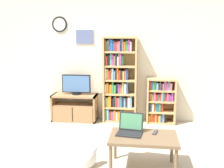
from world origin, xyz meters
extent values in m
cube|color=beige|center=(0.00, 2.32, 1.30)|extent=(5.91, 0.06, 2.60)
torus|color=black|center=(-1.17, 2.28, 1.99)|extent=(0.32, 0.03, 0.32)
cylinder|color=white|center=(-1.17, 2.28, 1.99)|extent=(0.26, 0.02, 0.26)
cube|color=silver|center=(-0.65, 2.28, 1.73)|extent=(0.40, 0.01, 0.31)
cube|color=slate|center=(-0.65, 2.28, 1.73)|extent=(0.36, 0.02, 0.28)
cube|color=#9E754C|center=(-1.28, 2.07, 0.28)|extent=(0.04, 0.40, 0.55)
cube|color=#9E754C|center=(-0.39, 2.07, 0.28)|extent=(0.04, 0.40, 0.55)
cube|color=#9E754C|center=(-0.84, 2.07, 0.53)|extent=(0.92, 0.40, 0.04)
cube|color=#9E754C|center=(-0.84, 2.07, 0.02)|extent=(0.92, 0.40, 0.04)
cube|color=#9E754C|center=(-0.84, 2.07, 0.33)|extent=(0.85, 0.37, 0.04)
cube|color=#9E754C|center=(-1.05, 1.88, 0.18)|extent=(0.41, 0.02, 0.30)
cube|color=#9E754C|center=(-0.62, 1.88, 0.18)|extent=(0.41, 0.02, 0.30)
cylinder|color=black|center=(-0.80, 2.09, 0.57)|extent=(0.18, 0.18, 0.04)
cube|color=black|center=(-0.80, 2.09, 0.78)|extent=(0.59, 0.05, 0.37)
cube|color=#4770A8|center=(-0.80, 2.07, 0.78)|extent=(0.56, 0.01, 0.34)
cube|color=tan|center=(-0.21, 2.12, 0.87)|extent=(0.04, 0.30, 1.74)
cube|color=tan|center=(0.43, 2.12, 0.87)|extent=(0.04, 0.30, 1.74)
cube|color=tan|center=(0.11, 2.26, 0.87)|extent=(0.68, 0.02, 1.74)
cube|color=tan|center=(0.11, 2.12, 0.02)|extent=(0.61, 0.26, 0.04)
cube|color=tan|center=(0.11, 2.12, 0.30)|extent=(0.61, 0.26, 0.04)
cube|color=tan|center=(0.11, 2.12, 0.59)|extent=(0.61, 0.26, 0.04)
cube|color=tan|center=(0.11, 2.12, 0.87)|extent=(0.61, 0.26, 0.04)
cube|color=tan|center=(0.11, 2.12, 1.15)|extent=(0.61, 0.26, 0.04)
cube|color=tan|center=(0.11, 2.12, 1.44)|extent=(0.61, 0.26, 0.04)
cube|color=tan|center=(0.11, 2.12, 1.72)|extent=(0.61, 0.26, 0.04)
cube|color=#388947|center=(-0.17, 2.13, 0.15)|extent=(0.04, 0.23, 0.22)
cube|color=#759EB7|center=(-0.13, 2.13, 0.15)|extent=(0.04, 0.24, 0.24)
cube|color=#9E4293|center=(-0.10, 2.13, 0.13)|extent=(0.03, 0.22, 0.18)
cube|color=orange|center=(-0.07, 2.14, 0.14)|extent=(0.02, 0.20, 0.20)
cube|color=#9E4293|center=(-0.05, 2.13, 0.13)|extent=(0.03, 0.23, 0.18)
cube|color=#93704C|center=(-0.01, 2.13, 0.14)|extent=(0.03, 0.24, 0.20)
cube|color=orange|center=(0.02, 2.13, 0.15)|extent=(0.02, 0.24, 0.22)
cube|color=white|center=(0.05, 2.13, 0.13)|extent=(0.04, 0.22, 0.18)
cube|color=orange|center=(0.09, 2.13, 0.14)|extent=(0.04, 0.24, 0.20)
cube|color=#759EB7|center=(0.13, 2.13, 0.15)|extent=(0.02, 0.23, 0.22)
cube|color=#759EB7|center=(0.16, 2.14, 0.14)|extent=(0.02, 0.20, 0.20)
cube|color=#759EB7|center=(-0.18, 2.14, 0.42)|extent=(0.03, 0.19, 0.20)
cube|color=gold|center=(-0.15, 2.13, 0.41)|extent=(0.03, 0.22, 0.19)
cube|color=gold|center=(-0.12, 2.14, 0.43)|extent=(0.02, 0.20, 0.21)
cube|color=orange|center=(-0.09, 2.13, 0.43)|extent=(0.04, 0.23, 0.22)
cube|color=#232328|center=(-0.05, 2.14, 0.41)|extent=(0.04, 0.19, 0.18)
cube|color=#232328|center=(-0.01, 2.13, 0.43)|extent=(0.03, 0.23, 0.22)
cube|color=#5B9389|center=(0.02, 2.14, 0.43)|extent=(0.03, 0.20, 0.22)
cube|color=red|center=(0.05, 2.13, 0.42)|extent=(0.04, 0.24, 0.20)
cube|color=#B75B70|center=(0.09, 2.13, 0.42)|extent=(0.03, 0.23, 0.20)
cube|color=#5B9389|center=(0.12, 2.13, 0.43)|extent=(0.03, 0.22, 0.23)
cube|color=#2856A8|center=(0.15, 2.13, 0.43)|extent=(0.03, 0.22, 0.22)
cube|color=#232328|center=(0.18, 2.14, 0.43)|extent=(0.02, 0.21, 0.22)
cube|color=#759EB7|center=(0.21, 2.14, 0.42)|extent=(0.04, 0.20, 0.19)
cube|color=#232328|center=(0.25, 2.13, 0.42)|extent=(0.04, 0.21, 0.20)
cube|color=white|center=(0.29, 2.13, 0.42)|extent=(0.04, 0.23, 0.21)
cube|color=#759EB7|center=(0.34, 2.13, 0.44)|extent=(0.04, 0.22, 0.23)
cube|color=white|center=(-0.18, 2.13, 0.69)|extent=(0.02, 0.23, 0.18)
cube|color=orange|center=(-0.15, 2.13, 0.71)|extent=(0.04, 0.22, 0.21)
cube|color=orange|center=(-0.11, 2.14, 0.69)|extent=(0.03, 0.19, 0.18)
cube|color=orange|center=(-0.07, 2.13, 0.70)|extent=(0.03, 0.22, 0.19)
cube|color=#388947|center=(-0.03, 2.13, 0.72)|extent=(0.03, 0.22, 0.23)
cube|color=#388947|center=(0.01, 2.13, 0.69)|extent=(0.04, 0.24, 0.17)
cube|color=#232328|center=(0.05, 2.14, 0.70)|extent=(0.03, 0.19, 0.20)
cube|color=#9E4293|center=(0.08, 2.14, 0.70)|extent=(0.03, 0.20, 0.19)
cube|color=#B75B70|center=(0.11, 2.14, 0.69)|extent=(0.02, 0.19, 0.18)
cube|color=#93704C|center=(0.14, 2.14, 0.70)|extent=(0.02, 0.19, 0.19)
cube|color=gold|center=(0.16, 2.14, 0.72)|extent=(0.02, 0.20, 0.23)
cube|color=#5B9389|center=(0.19, 2.13, 0.72)|extent=(0.02, 0.22, 0.23)
cube|color=white|center=(0.22, 2.13, 0.71)|extent=(0.04, 0.23, 0.21)
cube|color=#2856A8|center=(0.26, 2.13, 0.72)|extent=(0.03, 0.21, 0.24)
cube|color=white|center=(-0.18, 2.13, 1.00)|extent=(0.03, 0.21, 0.23)
cube|color=gold|center=(-0.14, 2.14, 0.99)|extent=(0.04, 0.19, 0.20)
cube|color=red|center=(-0.10, 2.13, 0.98)|extent=(0.04, 0.22, 0.18)
cube|color=#93704C|center=(-0.06, 2.14, 0.99)|extent=(0.03, 0.20, 0.21)
cube|color=#759EB7|center=(-0.03, 2.13, 1.00)|extent=(0.03, 0.24, 0.23)
cube|color=#759EB7|center=(0.00, 2.13, 0.98)|extent=(0.02, 0.23, 0.18)
cube|color=#232328|center=(0.03, 2.13, 0.99)|extent=(0.03, 0.22, 0.20)
cube|color=orange|center=(0.06, 2.14, 1.00)|extent=(0.03, 0.21, 0.23)
cube|color=red|center=(0.10, 2.13, 0.98)|extent=(0.04, 0.24, 0.19)
cube|color=#232328|center=(0.15, 2.13, 0.98)|extent=(0.04, 0.23, 0.19)
cube|color=gold|center=(0.18, 2.13, 0.97)|extent=(0.03, 0.23, 0.17)
cube|color=#B75B70|center=(0.22, 2.13, 0.98)|extent=(0.03, 0.22, 0.19)
cube|color=#2856A8|center=(0.25, 2.14, 0.99)|extent=(0.03, 0.21, 0.21)
cube|color=#388947|center=(-0.18, 2.14, 1.29)|extent=(0.02, 0.20, 0.24)
cube|color=red|center=(-0.15, 2.13, 1.26)|extent=(0.02, 0.23, 0.19)
cube|color=#232328|center=(-0.12, 2.14, 1.28)|extent=(0.04, 0.19, 0.21)
cube|color=#5B9389|center=(-0.07, 2.14, 1.29)|extent=(0.03, 0.19, 0.23)
cube|color=#9E4293|center=(-0.04, 2.14, 1.28)|extent=(0.04, 0.19, 0.22)
cube|color=#93704C|center=(0.00, 2.13, 1.27)|extent=(0.03, 0.22, 0.20)
cube|color=#232328|center=(0.04, 2.13, 1.29)|extent=(0.04, 0.21, 0.23)
cube|color=white|center=(0.07, 2.13, 1.26)|extent=(0.02, 0.23, 0.18)
cube|color=#93704C|center=(0.09, 2.13, 1.29)|extent=(0.02, 0.22, 0.24)
cube|color=#9E4293|center=(0.12, 2.13, 1.28)|extent=(0.03, 0.24, 0.23)
cube|color=#388947|center=(0.16, 2.14, 1.27)|extent=(0.04, 0.20, 0.19)
cube|color=red|center=(-0.18, 2.14, 1.56)|extent=(0.02, 0.20, 0.21)
cube|color=#388947|center=(-0.16, 2.14, 1.55)|extent=(0.02, 0.20, 0.18)
cube|color=#93704C|center=(-0.13, 2.14, 1.56)|extent=(0.03, 0.20, 0.21)
cube|color=#2856A8|center=(-0.09, 2.14, 1.57)|extent=(0.03, 0.19, 0.24)
cube|color=#2856A8|center=(-0.06, 2.13, 1.57)|extent=(0.04, 0.21, 0.23)
cube|color=#2856A8|center=(-0.02, 2.14, 1.55)|extent=(0.03, 0.20, 0.20)
cube|color=red|center=(0.02, 2.13, 1.55)|extent=(0.04, 0.21, 0.18)
cube|color=#B75B70|center=(0.06, 2.14, 1.55)|extent=(0.04, 0.20, 0.19)
cube|color=#B75B70|center=(0.10, 2.13, 1.56)|extent=(0.02, 0.22, 0.20)
cube|color=#2856A8|center=(0.13, 2.14, 1.57)|extent=(0.03, 0.19, 0.23)
cube|color=#93704C|center=(0.16, 2.13, 1.57)|extent=(0.02, 0.22, 0.23)
cube|color=orange|center=(0.19, 2.14, 1.55)|extent=(0.04, 0.19, 0.18)
cube|color=#388947|center=(0.24, 2.14, 1.55)|extent=(0.04, 0.19, 0.20)
cube|color=#9E4293|center=(0.28, 2.14, 1.57)|extent=(0.04, 0.20, 0.22)
cube|color=white|center=(0.32, 2.14, 1.55)|extent=(0.03, 0.19, 0.19)
cube|color=tan|center=(0.67, 2.12, 0.46)|extent=(0.04, 0.30, 0.92)
cube|color=tan|center=(1.21, 2.12, 0.46)|extent=(0.04, 0.30, 0.92)
cube|color=tan|center=(0.94, 2.26, 0.46)|extent=(0.57, 0.02, 0.92)
cube|color=tan|center=(0.94, 2.12, 0.02)|extent=(0.50, 0.27, 0.04)
cube|color=tan|center=(0.94, 2.12, 0.24)|extent=(0.50, 0.27, 0.04)
cube|color=tan|center=(0.94, 2.12, 0.46)|extent=(0.50, 0.27, 0.04)
cube|color=tan|center=(0.94, 2.12, 0.68)|extent=(0.50, 0.27, 0.04)
cube|color=tan|center=(0.94, 2.12, 0.90)|extent=(0.50, 0.27, 0.04)
cube|color=orange|center=(0.72, 2.13, 0.10)|extent=(0.04, 0.23, 0.14)
cube|color=orange|center=(0.76, 2.14, 0.12)|extent=(0.04, 0.20, 0.17)
cube|color=red|center=(0.81, 2.13, 0.12)|extent=(0.04, 0.22, 0.17)
cube|color=gold|center=(0.84, 2.13, 0.12)|extent=(0.02, 0.24, 0.16)
cube|color=red|center=(0.87, 2.13, 0.11)|extent=(0.03, 0.23, 0.15)
cube|color=gold|center=(0.92, 2.13, 0.11)|extent=(0.04, 0.24, 0.14)
cube|color=#2856A8|center=(0.96, 2.13, 0.12)|extent=(0.03, 0.22, 0.16)
cube|color=#759EB7|center=(0.99, 2.13, 0.12)|extent=(0.03, 0.22, 0.18)
cube|color=#232328|center=(1.02, 2.13, 0.12)|extent=(0.02, 0.24, 0.17)
cube|color=#232328|center=(0.71, 2.13, 0.34)|extent=(0.04, 0.23, 0.16)
cube|color=#5B9389|center=(0.75, 2.14, 0.34)|extent=(0.03, 0.20, 0.16)
cube|color=white|center=(0.78, 2.13, 0.34)|extent=(0.03, 0.23, 0.16)
cube|color=orange|center=(0.81, 2.14, 0.33)|extent=(0.02, 0.19, 0.14)
cube|color=#5B9389|center=(0.84, 2.14, 0.35)|extent=(0.03, 0.19, 0.18)
cube|color=#2856A8|center=(0.87, 2.13, 0.34)|extent=(0.04, 0.23, 0.17)
cube|color=#388947|center=(0.91, 2.13, 0.33)|extent=(0.04, 0.24, 0.16)
cube|color=red|center=(0.96, 2.13, 0.34)|extent=(0.04, 0.21, 0.18)
cube|color=#9E4293|center=(0.71, 2.14, 0.55)|extent=(0.02, 0.19, 0.15)
cube|color=orange|center=(0.73, 2.13, 0.55)|extent=(0.02, 0.21, 0.14)
cube|color=#93704C|center=(0.76, 2.13, 0.55)|extent=(0.04, 0.22, 0.14)
cube|color=#B75B70|center=(0.81, 2.13, 0.56)|extent=(0.04, 0.23, 0.17)
cube|color=red|center=(0.85, 2.13, 0.54)|extent=(0.04, 0.22, 0.13)
cube|color=#5B9389|center=(0.89, 2.14, 0.54)|extent=(0.03, 0.19, 0.13)
cube|color=red|center=(0.92, 2.13, 0.55)|extent=(0.02, 0.22, 0.15)
cube|color=#5B9389|center=(0.96, 2.13, 0.56)|extent=(0.04, 0.24, 0.17)
cube|color=#759EB7|center=(1.00, 2.14, 0.56)|extent=(0.03, 0.20, 0.16)
cube|color=red|center=(1.03, 2.13, 0.56)|extent=(0.02, 0.21, 0.16)
cube|color=#B75B70|center=(1.06, 2.13, 0.56)|extent=(0.02, 0.24, 0.17)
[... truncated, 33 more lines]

